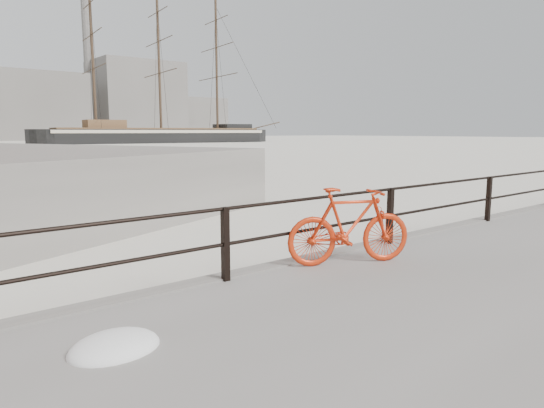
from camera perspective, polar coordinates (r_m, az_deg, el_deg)
ground at (r=12.03m, az=23.24°, el=-3.38°), size 400.00×400.00×0.00m
guardrail at (r=11.82m, az=24.12°, el=0.56°), size 28.00×0.10×1.00m
bicycle at (r=7.36m, az=9.13°, el=-2.55°), size 1.89×1.06×1.17m
barque_black at (r=103.44m, az=-12.85°, el=7.03°), size 58.41×24.45×32.35m
industrial_west at (r=148.75m, az=-27.43°, el=10.17°), size 32.00×18.00×18.00m
industrial_mid at (r=164.36m, az=-15.61°, el=11.60°), size 26.00×20.00×24.00m
industrial_east at (r=178.92m, az=-9.32°, el=9.92°), size 20.00×16.00×14.00m
smokestack at (r=165.24m, az=-20.75°, el=14.84°), size 2.80×2.80×44.00m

